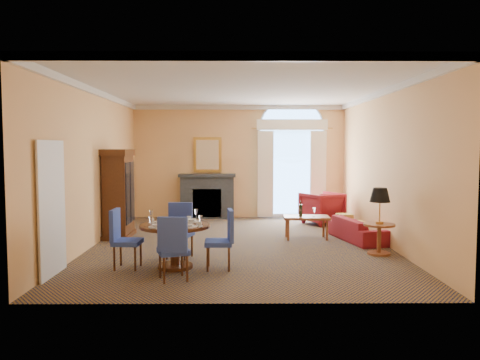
{
  "coord_description": "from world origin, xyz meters",
  "views": [
    {
      "loc": [
        -0.08,
        -9.64,
        2.01
      ],
      "look_at": [
        0.0,
        0.5,
        1.3
      ],
      "focal_mm": 35.0,
      "sensor_mm": 36.0,
      "label": 1
    }
  ],
  "objects_px": {
    "dining_table": "(175,236)",
    "side_table": "(380,212)",
    "armoire": "(118,195)",
    "sofa": "(358,229)",
    "armchair": "(322,208)",
    "coffee_table": "(306,218)"
  },
  "relations": [
    {
      "from": "dining_table",
      "to": "armoire",
      "type": "bearing_deg",
      "value": 120.57
    },
    {
      "from": "armchair",
      "to": "side_table",
      "type": "distance_m",
      "value": 3.57
    },
    {
      "from": "armoire",
      "to": "dining_table",
      "type": "distance_m",
      "value": 3.21
    },
    {
      "from": "armoire",
      "to": "coffee_table",
      "type": "relative_size",
      "value": 1.92
    },
    {
      "from": "armoire",
      "to": "side_table",
      "type": "height_order",
      "value": "armoire"
    },
    {
      "from": "armoire",
      "to": "side_table",
      "type": "distance_m",
      "value": 5.61
    },
    {
      "from": "dining_table",
      "to": "side_table",
      "type": "bearing_deg",
      "value": 14.53
    },
    {
      "from": "armchair",
      "to": "coffee_table",
      "type": "bearing_deg",
      "value": 41.25
    },
    {
      "from": "dining_table",
      "to": "armchair",
      "type": "height_order",
      "value": "dining_table"
    },
    {
      "from": "armoire",
      "to": "dining_table",
      "type": "height_order",
      "value": "armoire"
    },
    {
      "from": "armoire",
      "to": "sofa",
      "type": "bearing_deg",
      "value": -5.09
    },
    {
      "from": "sofa",
      "to": "coffee_table",
      "type": "distance_m",
      "value": 1.13
    },
    {
      "from": "dining_table",
      "to": "sofa",
      "type": "height_order",
      "value": "dining_table"
    },
    {
      "from": "sofa",
      "to": "side_table",
      "type": "height_order",
      "value": "side_table"
    },
    {
      "from": "armchair",
      "to": "side_table",
      "type": "xyz_separation_m",
      "value": [
        0.43,
        -3.52,
        0.37
      ]
    },
    {
      "from": "coffee_table",
      "to": "side_table",
      "type": "bearing_deg",
      "value": -49.3
    },
    {
      "from": "armoire",
      "to": "side_table",
      "type": "relative_size",
      "value": 1.6
    },
    {
      "from": "dining_table",
      "to": "armchair",
      "type": "xyz_separation_m",
      "value": [
        3.27,
        4.48,
        -0.13
      ]
    },
    {
      "from": "coffee_table",
      "to": "armoire",
      "type": "bearing_deg",
      "value": 179.85
    },
    {
      "from": "armchair",
      "to": "coffee_table",
      "type": "height_order",
      "value": "coffee_table"
    },
    {
      "from": "armoire",
      "to": "sofa",
      "type": "relative_size",
      "value": 1.18
    },
    {
      "from": "sofa",
      "to": "coffee_table",
      "type": "xyz_separation_m",
      "value": [
        -1.1,
        0.2,
        0.22
      ]
    }
  ]
}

